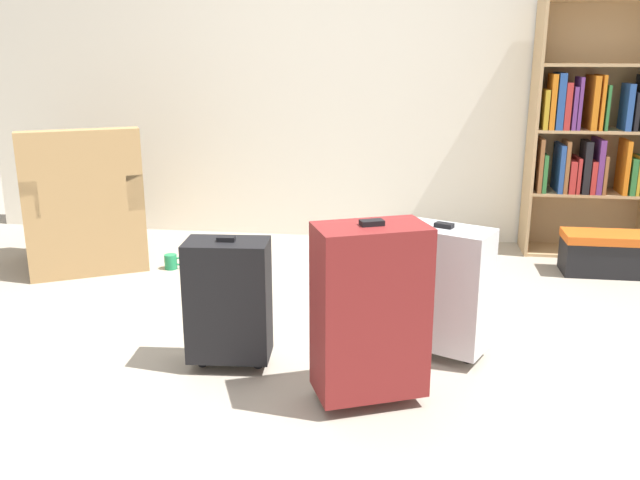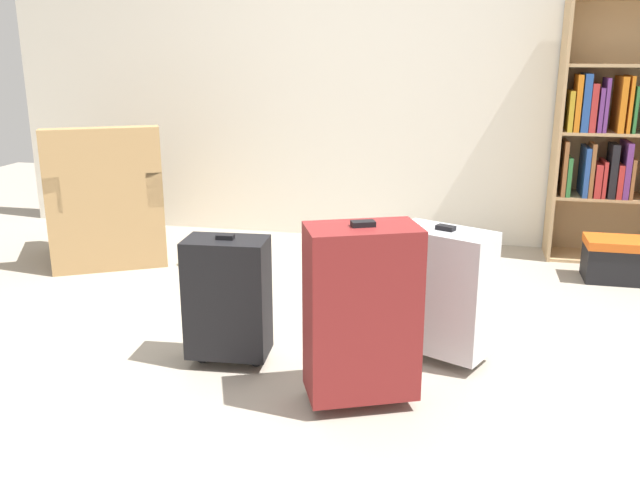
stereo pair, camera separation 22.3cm
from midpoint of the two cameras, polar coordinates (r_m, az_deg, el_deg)
The scene contains 9 objects.
ground_plane at distance 3.04m, azimuth -5.49°, elevation -10.73°, with size 9.36×9.36×0.00m, color #9E9384.
back_wall at distance 4.92m, azimuth 0.23°, elevation 15.24°, with size 5.35×0.10×2.60m, color silver.
bookshelf at distance 4.80m, azimuth 20.78°, elevation 8.49°, with size 0.81×0.33×1.67m.
armchair at distance 4.63m, azimuth -20.64°, elevation 1.86°, with size 0.95×0.95×0.90m.
mug at distance 4.42m, azimuth -13.94°, elevation -1.82°, with size 0.12×0.08×0.10m.
storage_box at distance 4.49m, azimuth 21.63°, elevation -0.99°, with size 0.50×0.26×0.26m.
suitcase_silver at distance 3.05m, azimuth 8.17°, elevation -4.02°, with size 0.48×0.38×0.62m.
suitcase_dark_red at distance 2.60m, azimuth 1.80°, elevation -6.02°, with size 0.48×0.39×0.75m.
suitcase_black at distance 2.95m, azimuth -9.93°, elevation -5.07°, with size 0.37×0.23×0.60m.
Camera 1 is at (0.54, -2.66, 1.36)m, focal length 37.71 mm.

